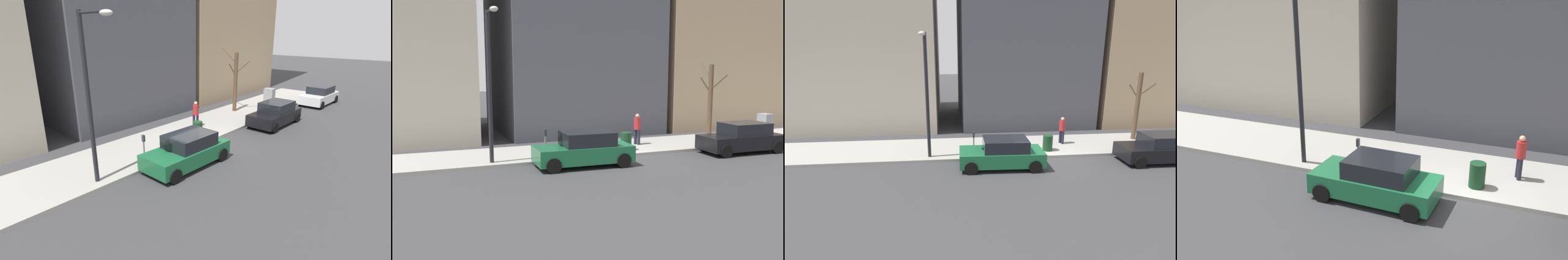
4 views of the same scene
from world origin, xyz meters
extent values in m
plane|color=#38383A|center=(0.00, 0.00, 0.00)|extent=(120.00, 120.00, 0.00)
cube|color=#9E9B93|center=(2.00, 0.00, 0.07)|extent=(4.00, 36.00, 0.15)
cube|color=white|center=(-1.27, -13.92, 0.57)|extent=(1.94, 4.26, 0.70)
cube|color=black|center=(-1.27, -14.12, 1.22)|extent=(1.67, 2.25, 0.60)
cylinder|color=black|center=(-2.07, -12.34, 0.32)|extent=(0.24, 0.65, 0.64)
cylinder|color=black|center=(-0.37, -12.39, 0.32)|extent=(0.24, 0.65, 0.64)
cylinder|color=black|center=(-2.17, -15.44, 0.32)|extent=(0.24, 0.65, 0.64)
cylinder|color=black|center=(-0.47, -15.49, 0.32)|extent=(0.24, 0.65, 0.64)
cube|color=black|center=(-1.13, -6.12, 0.57)|extent=(1.90, 4.24, 0.70)
cube|color=black|center=(-1.13, -6.32, 1.22)|extent=(1.65, 2.24, 0.60)
cylinder|color=black|center=(-1.94, -4.55, 0.32)|extent=(0.24, 0.65, 0.64)
cylinder|color=black|center=(-0.24, -4.59, 0.32)|extent=(0.24, 0.65, 0.64)
cylinder|color=black|center=(-2.02, -7.65, 0.32)|extent=(0.24, 0.65, 0.64)
cylinder|color=black|center=(-0.32, -7.69, 0.32)|extent=(0.24, 0.65, 0.64)
cube|color=#196038|center=(-1.02, 2.37, 0.57)|extent=(1.96, 4.27, 0.70)
cube|color=black|center=(-1.03, 2.17, 1.22)|extent=(1.68, 2.26, 0.60)
cylinder|color=black|center=(-1.81, 3.95, 0.32)|extent=(0.24, 0.65, 0.64)
cylinder|color=black|center=(-0.11, 3.89, 0.32)|extent=(0.24, 0.65, 0.64)
cylinder|color=black|center=(-1.93, 0.85, 0.32)|extent=(0.24, 0.65, 0.64)
cylinder|color=black|center=(-0.23, 0.79, 0.32)|extent=(0.24, 0.65, 0.64)
cylinder|color=slate|center=(0.45, 3.63, 0.68)|extent=(0.07, 0.07, 1.05)
cube|color=#2D333D|center=(0.45, 3.63, 1.35)|extent=(0.14, 0.10, 0.30)
cube|color=#A8A399|center=(1.30, -9.98, 0.24)|extent=(0.83, 0.61, 0.18)
cube|color=#939399|center=(1.30, -9.98, 0.96)|extent=(0.75, 0.55, 1.25)
cylinder|color=black|center=(0.55, 6.04, 3.40)|extent=(0.18, 0.18, 6.50)
cylinder|color=black|center=(-0.25, 6.04, 6.55)|extent=(1.60, 0.10, 0.10)
ellipsoid|color=beige|center=(-1.05, 6.04, 6.50)|extent=(0.56, 0.32, 0.20)
cylinder|color=brown|center=(2.60, -7.02, 2.29)|extent=(0.28, 0.28, 4.28)
cylinder|color=brown|center=(2.73, -6.75, 3.24)|extent=(0.32, 0.60, 0.94)
cylinder|color=brown|center=(2.20, -7.26, 3.42)|extent=(0.83, 0.60, 0.93)
cylinder|color=brown|center=(3.33, -7.18, 4.21)|extent=(1.50, 0.45, 1.01)
cylinder|color=#14381E|center=(0.90, -0.69, 0.60)|extent=(0.56, 0.56, 0.90)
cylinder|color=#1E1E2D|center=(2.26, -1.94, 0.56)|extent=(0.16, 0.16, 0.82)
cylinder|color=#1E1E2D|center=(2.03, -2.02, 0.56)|extent=(0.16, 0.16, 0.82)
cylinder|color=#A52323|center=(2.14, -1.98, 1.28)|extent=(0.36, 0.36, 0.62)
sphere|color=tan|center=(2.14, -1.98, 1.70)|extent=(0.22, 0.22, 0.22)
camera|label=1|loc=(-9.69, 11.90, 6.00)|focal=28.00mm
camera|label=2|loc=(-18.31, 9.08, 4.30)|focal=40.00mm
camera|label=3|loc=(-15.36, 4.98, 5.82)|focal=28.00mm
camera|label=4|loc=(-13.18, -2.45, 7.10)|focal=40.00mm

